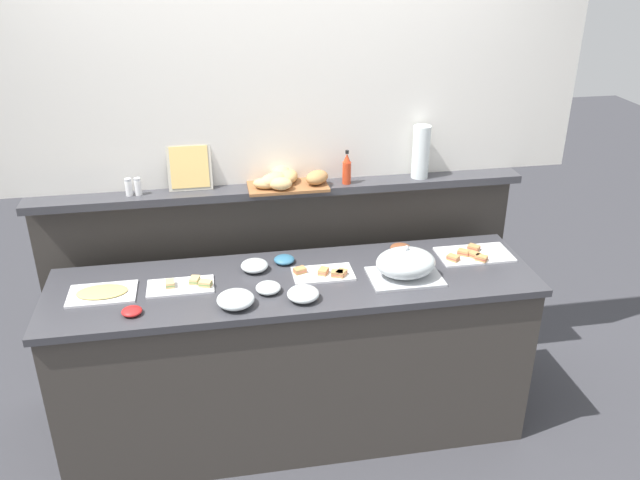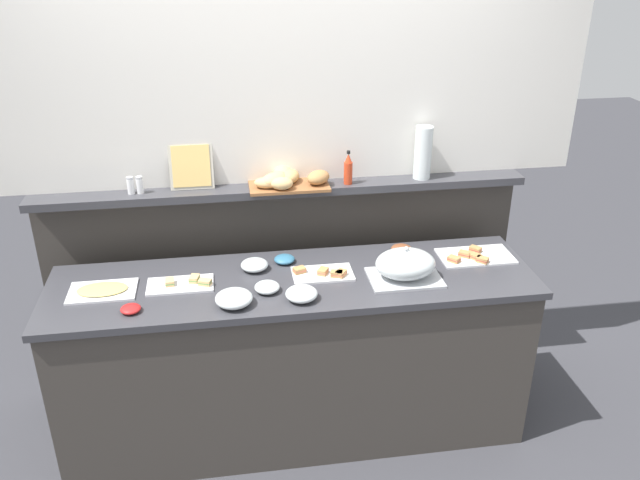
# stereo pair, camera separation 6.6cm
# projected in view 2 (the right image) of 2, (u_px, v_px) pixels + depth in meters

# --- Properties ---
(ground_plane) EXTENTS (12.00, 12.00, 0.00)m
(ground_plane) POSITION_uv_depth(u_px,v_px,m) (285.00, 361.00, 4.04)
(ground_plane) COLOR #38383D
(buffet_counter) EXTENTS (2.31, 0.62, 0.90)m
(buffet_counter) POSITION_uv_depth(u_px,v_px,m) (295.00, 357.00, 3.31)
(buffet_counter) COLOR #3D3833
(buffet_counter) RESTS_ON ground_plane
(back_ledge_unit) EXTENTS (2.52, 0.22, 1.22)m
(back_ledge_unit) POSITION_uv_depth(u_px,v_px,m) (285.00, 278.00, 3.66)
(back_ledge_unit) COLOR #3D3833
(back_ledge_unit) RESTS_ON ground_plane
(upper_wall_panel) EXTENTS (3.12, 0.08, 1.38)m
(upper_wall_panel) POSITION_uv_depth(u_px,v_px,m) (278.00, 43.00, 3.13)
(upper_wall_panel) COLOR white
(upper_wall_panel) RESTS_ON back_ledge_unit
(sandwich_platter_side) EXTENTS (0.37, 0.22, 0.04)m
(sandwich_platter_side) POSITION_uv_depth(u_px,v_px,m) (474.00, 256.00, 3.31)
(sandwich_platter_side) COLOR white
(sandwich_platter_side) RESTS_ON buffet_counter
(sandwich_platter_front) EXTENTS (0.29, 0.17, 0.04)m
(sandwich_platter_front) POSITION_uv_depth(u_px,v_px,m) (323.00, 273.00, 3.14)
(sandwich_platter_front) COLOR white
(sandwich_platter_front) RESTS_ON buffet_counter
(sandwich_platter_rear) EXTENTS (0.31, 0.16, 0.04)m
(sandwich_platter_rear) POSITION_uv_depth(u_px,v_px,m) (183.00, 284.00, 3.05)
(sandwich_platter_rear) COLOR silver
(sandwich_platter_rear) RESTS_ON buffet_counter
(cold_cuts_platter) EXTENTS (0.30, 0.20, 0.02)m
(cold_cuts_platter) POSITION_uv_depth(u_px,v_px,m) (102.00, 290.00, 3.00)
(cold_cuts_platter) COLOR silver
(cold_cuts_platter) RESTS_ON buffet_counter
(serving_cloche) EXTENTS (0.34, 0.24, 0.17)m
(serving_cloche) POSITION_uv_depth(u_px,v_px,m) (405.00, 265.00, 3.09)
(serving_cloche) COLOR #B7BABF
(serving_cloche) RESTS_ON buffet_counter
(glass_bowl_large) EXTENTS (0.12, 0.12, 0.05)m
(glass_bowl_large) POSITION_uv_depth(u_px,v_px,m) (267.00, 288.00, 3.00)
(glass_bowl_large) COLOR silver
(glass_bowl_large) RESTS_ON buffet_counter
(glass_bowl_medium) EXTENTS (0.13, 0.13, 0.05)m
(glass_bowl_medium) POSITION_uv_depth(u_px,v_px,m) (254.00, 265.00, 3.19)
(glass_bowl_medium) COLOR silver
(glass_bowl_medium) RESTS_ON buffet_counter
(glass_bowl_small) EXTENTS (0.14, 0.14, 0.06)m
(glass_bowl_small) POSITION_uv_depth(u_px,v_px,m) (302.00, 294.00, 2.94)
(glass_bowl_small) COLOR silver
(glass_bowl_small) RESTS_ON buffet_counter
(glass_bowl_extra) EXTENTS (0.17, 0.17, 0.07)m
(glass_bowl_extra) POSITION_uv_depth(u_px,v_px,m) (234.00, 299.00, 2.89)
(glass_bowl_extra) COLOR silver
(glass_bowl_extra) RESTS_ON buffet_counter
(condiment_bowl_cream) EXTENTS (0.11, 0.11, 0.04)m
(condiment_bowl_cream) POSITION_uv_depth(u_px,v_px,m) (402.00, 249.00, 3.36)
(condiment_bowl_cream) COLOR brown
(condiment_bowl_cream) RESTS_ON buffet_counter
(condiment_bowl_red) EXTENTS (0.09, 0.09, 0.03)m
(condiment_bowl_red) POSITION_uv_depth(u_px,v_px,m) (131.00, 309.00, 2.84)
(condiment_bowl_red) COLOR red
(condiment_bowl_red) RESTS_ON buffet_counter
(condiment_bowl_teal) EXTENTS (0.10, 0.10, 0.04)m
(condiment_bowl_teal) POSITION_uv_depth(u_px,v_px,m) (284.00, 259.00, 3.26)
(condiment_bowl_teal) COLOR teal
(condiment_bowl_teal) RESTS_ON buffet_counter
(hot_sauce_bottle) EXTENTS (0.04, 0.04, 0.18)m
(hot_sauce_bottle) POSITION_uv_depth(u_px,v_px,m) (348.00, 169.00, 3.33)
(hot_sauce_bottle) COLOR red
(hot_sauce_bottle) RESTS_ON back_ledge_unit
(salt_shaker) EXTENTS (0.03, 0.03, 0.09)m
(salt_shaker) POSITION_uv_depth(u_px,v_px,m) (131.00, 185.00, 3.22)
(salt_shaker) COLOR white
(salt_shaker) RESTS_ON back_ledge_unit
(pepper_shaker) EXTENTS (0.03, 0.03, 0.09)m
(pepper_shaker) POSITION_uv_depth(u_px,v_px,m) (140.00, 185.00, 3.22)
(pepper_shaker) COLOR white
(pepper_shaker) RESTS_ON back_ledge_unit
(bread_basket) EXTENTS (0.43, 0.27, 0.08)m
(bread_basket) POSITION_uv_depth(u_px,v_px,m) (287.00, 179.00, 3.31)
(bread_basket) COLOR brown
(bread_basket) RESTS_ON back_ledge_unit
(framed_picture) EXTENTS (0.22, 0.07, 0.23)m
(framed_picture) POSITION_uv_depth(u_px,v_px,m) (191.00, 166.00, 3.26)
(framed_picture) COLOR #B2AD9E
(framed_picture) RESTS_ON back_ledge_unit
(water_carafe) EXTENTS (0.09, 0.09, 0.28)m
(water_carafe) POSITION_uv_depth(u_px,v_px,m) (423.00, 153.00, 3.38)
(water_carafe) COLOR silver
(water_carafe) RESTS_ON back_ledge_unit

